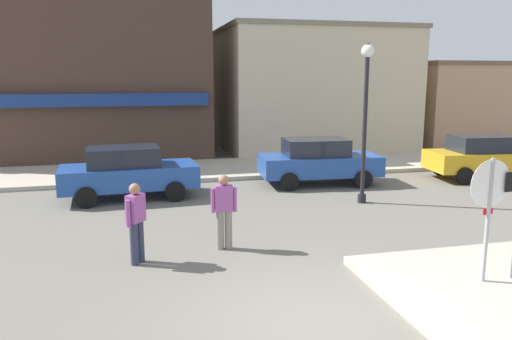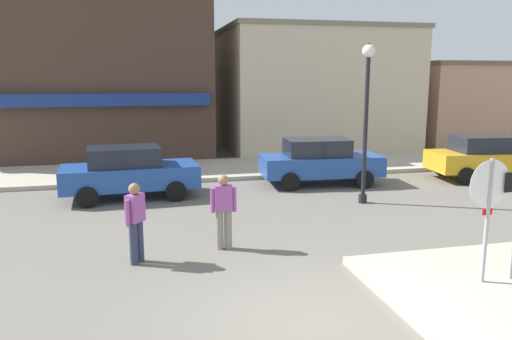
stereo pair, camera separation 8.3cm
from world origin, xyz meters
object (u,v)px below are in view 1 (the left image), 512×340
at_px(stop_sign, 489,204).
at_px(parked_car_nearest, 128,172).
at_px(lamp_post, 366,100).
at_px(pedestrian_crossing_far, 136,221).
at_px(parked_car_second, 318,161).
at_px(pedestrian_crossing_near, 224,209).
at_px(parked_car_third, 484,156).

height_order(stop_sign, parked_car_nearest, stop_sign).
distance_m(lamp_post, pedestrian_crossing_far, 7.52).
bearing_deg(parked_car_second, parked_car_nearest, -175.38).
xyz_separation_m(lamp_post, parked_car_nearest, (-6.60, 2.17, -2.15)).
bearing_deg(parked_car_nearest, pedestrian_crossing_far, -87.74).
bearing_deg(pedestrian_crossing_far, pedestrian_crossing_near, 13.27).
bearing_deg(stop_sign, lamp_post, 84.26).
bearing_deg(parked_car_third, pedestrian_crossing_near, -153.65).
bearing_deg(stop_sign, pedestrian_crossing_far, 155.44).
xyz_separation_m(parked_car_second, pedestrian_crossing_far, (-6.03, -6.05, 0.06)).
relative_size(lamp_post, parked_car_second, 1.10).
height_order(parked_car_second, pedestrian_crossing_near, pedestrian_crossing_near).
distance_m(stop_sign, pedestrian_crossing_far, 6.39).
bearing_deg(pedestrian_crossing_near, lamp_post, 32.83).
height_order(parked_car_nearest, pedestrian_crossing_far, pedestrian_crossing_far).
bearing_deg(lamp_post, parked_car_nearest, 161.84).
relative_size(parked_car_nearest, parked_car_third, 0.99).
bearing_deg(parked_car_second, pedestrian_crossing_near, -126.94).
xyz_separation_m(lamp_post, parked_car_second, (-0.35, 2.67, -2.15)).
distance_m(lamp_post, pedestrian_crossing_near, 5.84).
distance_m(parked_car_third, pedestrian_crossing_near, 11.51).
height_order(lamp_post, parked_car_third, lamp_post).
distance_m(parked_car_third, pedestrian_crossing_far, 13.32).
distance_m(stop_sign, lamp_post, 6.22).
bearing_deg(parked_car_third, stop_sign, -127.77).
distance_m(stop_sign, pedestrian_crossing_near, 5.06).
bearing_deg(parked_car_nearest, stop_sign, -53.77).
xyz_separation_m(stop_sign, parked_car_third, (6.33, 8.17, -0.71)).
distance_m(lamp_post, parked_car_third, 6.49).
height_order(stop_sign, parked_car_second, stop_sign).
bearing_deg(pedestrian_crossing_near, pedestrian_crossing_far, -166.73).
relative_size(stop_sign, parked_car_second, 0.56).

